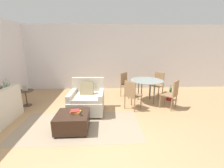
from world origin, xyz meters
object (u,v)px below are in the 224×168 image
Objects in this scene: potted_plant at (10,99)px; dining_chair_far_left at (126,83)px; side_table at (26,95)px; dining_table at (147,83)px; picture_frame at (25,88)px; dining_chair_far_right at (158,83)px; ottoman at (73,121)px; book_stack at (75,111)px; dining_chair_near_right at (172,93)px; potted_plant_small at (170,95)px; armchair at (87,100)px; tv_remote_primary at (81,115)px; dining_chair_near_left at (132,93)px.

potted_plant is 1.10× the size of dining_chair_far_left.
potted_plant is 1.94× the size of side_table.
picture_frame is at bearing -177.79° from dining_table.
dining_chair_far_left is at bearing 180.00° from dining_chair_far_right.
ottoman is 0.23m from book_stack.
dining_chair_far_right is at bearing 39.53° from book_stack.
side_table is 0.46× the size of dining_table.
book_stack is at bearing 40.83° from ottoman.
dining_chair_near_right is 0.83m from potted_plant_small.
side_table is (0.49, 0.06, 0.11)m from potted_plant.
picture_frame is (-2.01, 0.56, 0.24)m from armchair.
tv_remote_primary is 0.29× the size of side_table.
potted_plant is at bearing 148.87° from book_stack.
book_stack is 0.28× the size of dining_chair_far_right.
ottoman is at bearing -40.74° from picture_frame.
picture_frame reaches higher than side_table.
potted_plant_small reaches higher than tv_remote_primary.
dining_table reaches higher than book_stack.
potted_plant is at bearing -172.53° from side_table.
dining_chair_near_left is at bearing -5.96° from potted_plant.
ottoman is 1.44× the size of side_table.
dining_table is (3.95, 0.15, 0.32)m from side_table.
potted_plant reaches higher than potted_plant_small.
potted_plant_small is at bearing 29.82° from book_stack.
potted_plant_small is at bearing -18.95° from dining_chair_far_left.
potted_plant reaches higher than dining_chair_near_left.
dining_chair_near_left is 1.00× the size of dining_chair_near_right.
side_table is 3.43m from dining_chair_far_left.
ottoman is at bearing -103.36° from armchair.
dining_chair_near_right reaches higher than dining_table.
ottoman is at bearing -32.93° from potted_plant.
potted_plant is (-2.34, 1.41, -0.18)m from book_stack.
book_stack is 0.25× the size of potted_plant.
dining_table is at bearing -174.02° from potted_plant_small.
armchair is at bearing -134.87° from dining_chair_far_left.
side_table is 0.84× the size of potted_plant_small.
dining_table is at bearing 20.21° from armchair.
dining_chair_near_right is at bearing 23.66° from tv_remote_primary.
picture_frame is 3.37m from dining_chair_near_left.
ottoman is at bearing 163.26° from tv_remote_primary.
tv_remote_primary is at bearing -147.30° from potted_plant_small.
side_table is 3.37m from dining_chair_near_left.
dining_chair_near_right reaches higher than ottoman.
dining_chair_near_right is 1.49× the size of potted_plant_small.
dining_chair_near_right is (2.56, 0.10, 0.16)m from armchair.
dining_chair_far_left is (1.35, 2.36, 0.11)m from tv_remote_primary.
book_stack is 2.37m from side_table.
picture_frame is 4.88m from potted_plant_small.
dining_chair_near_left reaches higher than tv_remote_primary.
tv_remote_primary is 0.15× the size of potted_plant.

